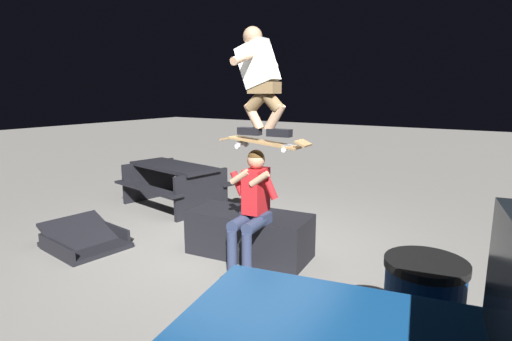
{
  "coord_description": "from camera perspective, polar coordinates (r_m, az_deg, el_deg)",
  "views": [
    {
      "loc": [
        -2.86,
        4.02,
        2.02
      ],
      "look_at": [
        -0.45,
        0.26,
        1.15
      ],
      "focal_mm": 28.59,
      "sensor_mm": 36.0,
      "label": 1
    }
  ],
  "objects": [
    {
      "name": "skater_airborne",
      "position": [
        4.34,
        0.5,
        13.02
      ],
      "size": [
        0.62,
        0.89,
        1.12
      ],
      "color": "black"
    },
    {
      "name": "picnic_table_back",
      "position": [
        7.33,
        -11.45,
        -1.13
      ],
      "size": [
        1.91,
        1.62,
        0.75
      ],
      "color": "black",
      "rests_on": "ground"
    },
    {
      "name": "ground_plane",
      "position": [
        5.33,
        -2.67,
        -11.21
      ],
      "size": [
        40.0,
        40.0,
        0.0
      ],
      "primitive_type": "plane",
      "color": "gray"
    },
    {
      "name": "trash_bin",
      "position": [
        3.39,
        22.23,
        -18.0
      ],
      "size": [
        0.58,
        0.58,
        0.83
      ],
      "color": "navy",
      "rests_on": "ground"
    },
    {
      "name": "kicker_ramp",
      "position": [
        5.88,
        -22.76,
        -9.2
      ],
      "size": [
        1.1,
        0.96,
        0.43
      ],
      "color": "black",
      "rests_on": "ground"
    },
    {
      "name": "skateboard",
      "position": [
        4.34,
        1.14,
        3.93
      ],
      "size": [
        1.03,
        0.25,
        0.13
      ],
      "color": "#AD8451"
    },
    {
      "name": "ledge_box_main",
      "position": [
        5.12,
        -0.94,
        -8.87
      ],
      "size": [
        1.56,
        0.8,
        0.55
      ],
      "primitive_type": "cube",
      "rotation": [
        0.0,
        0.0,
        0.1
      ],
      "color": "black",
      "rests_on": "ground"
    },
    {
      "name": "person_sitting_on_ledge",
      "position": [
        4.54,
        -0.63,
        -4.77
      ],
      "size": [
        0.6,
        0.77,
        1.38
      ],
      "color": "#2D3856",
      "rests_on": "ground"
    }
  ]
}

